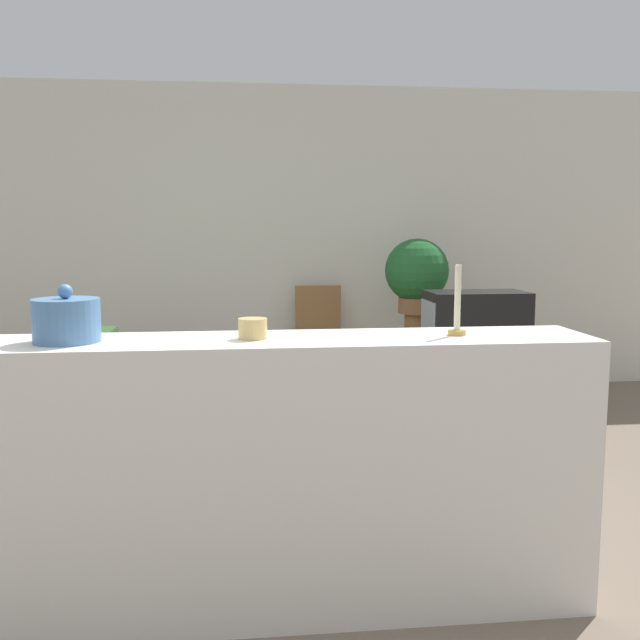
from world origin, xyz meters
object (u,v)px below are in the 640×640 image
wooden_chair (320,337)px  potted_plant (417,273)px  decorative_bowl (66,320)px  couch (132,431)px  television (475,330)px

wooden_chair → potted_plant: bearing=-20.0°
decorative_bowl → couch: bearing=90.9°
couch → wooden_chair: bearing=53.8°
television → potted_plant: size_ratio=1.16×
potted_plant → decorative_bowl: (-2.08, -3.09, 0.04)m
potted_plant → couch: bearing=-143.9°
wooden_chair → television: bearing=-48.2°
television → decorative_bowl: bearing=-135.5°
wooden_chair → potted_plant: (0.77, -0.28, 0.56)m
television → decorative_bowl: decorative_bowl is taller
television → decorative_bowl: size_ratio=2.98×
couch → wooden_chair: 2.26m
potted_plant → decorative_bowl: 3.73m
wooden_chair → decorative_bowl: decorative_bowl is taller
television → wooden_chair: 1.51m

